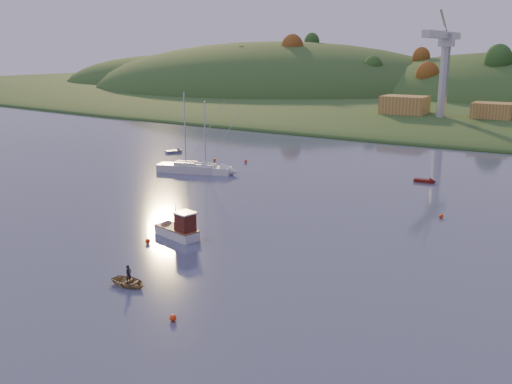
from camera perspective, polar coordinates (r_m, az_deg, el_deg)
The scene contains 21 objects.
far_shore at distance 254.76m, azimuth 23.60°, elevation 8.73°, with size 620.00×220.00×1.50m, color #244A1D.
shore_slope at distance 190.90m, azimuth 20.65°, elevation 7.57°, with size 640.00×150.00×7.00m, color #244A1D.
hill_left_far at distance 307.95m, azimuth -8.22°, elevation 10.48°, with size 120.00×100.00×32.00m, color #244A1D.
hill_left at distance 255.68m, azimuth 1.92°, elevation 9.89°, with size 170.00×140.00×44.00m, color #244A1D.
hillside_trees at distance 210.47m, azimuth 21.75°, elevation 8.00°, with size 280.00×50.00×32.00m, color #244A1A, non-canonical shape.
wharf at distance 147.90m, azimuth 19.26°, elevation 6.50°, with size 42.00×16.00×2.40m, color slate.
shed_west at distance 151.77m, azimuth 14.63°, elevation 8.37°, with size 11.00×8.00×4.80m, color #A46C36.
shed_east at distance 148.02m, azimuth 22.57°, elevation 7.47°, with size 9.00×7.00×4.00m, color #A46C36.
dock_crane at distance 144.02m, azimuth 18.27°, elevation 12.78°, with size 3.20×28.00×20.30m.
fishing_boat at distance 59.46m, azimuth -8.19°, elevation -3.59°, with size 6.44×3.28×3.94m.
sailboat_near at distance 88.85m, azimuth -5.05°, elevation 2.32°, with size 8.40×4.56×11.16m.
sailboat_far at distance 90.00m, azimuth -7.01°, elevation 2.47°, with size 9.38×5.21×12.47m.
canoe at distance 48.23m, azimuth -12.58°, elevation -8.77°, with size 2.30×3.21×0.67m, color #A18859.
paddler at distance 48.07m, azimuth -12.61°, elevation -8.29°, with size 0.56×0.37×1.53m, color black.
red_tender at distance 86.16m, azimuth 16.81°, elevation 1.05°, with size 3.25×1.37×1.08m.
grey_dinghy at distance 107.55m, azimuth -7.95°, elevation 4.05°, with size 2.60×3.51×1.24m.
buoy_0 at distance 41.88m, azimuth -8.30°, elevation -12.35°, with size 0.50×0.50×0.50m, color #F0370C.
buoy_1 at distance 68.55m, azimuth 18.02°, elevation -2.30°, with size 0.50×0.50×0.50m, color #F0370C.
buoy_2 at distance 98.62m, azimuth -4.17°, elevation 3.23°, with size 0.50×0.50×0.50m, color #F0370C.
buoy_3 at distance 97.12m, azimuth -1.04°, elevation 3.10°, with size 0.50×0.50×0.50m, color #F0370C.
buoy_4 at distance 57.90m, azimuth -10.78°, elevation -4.84°, with size 0.50×0.50×0.50m, color #F0370C.
Camera 1 is at (36.40, -21.45, 18.81)m, focal length 40.00 mm.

